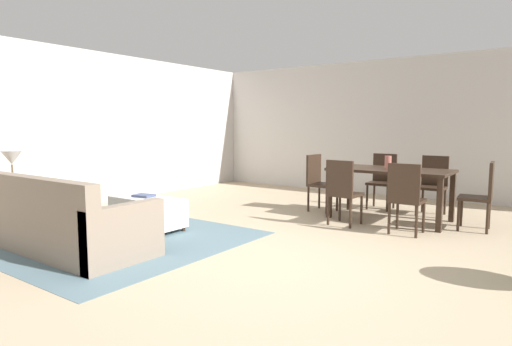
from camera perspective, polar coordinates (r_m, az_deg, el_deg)
The scene contains 17 objects.
ground_plane at distance 4.50m, azimuth 1.98°, elevation -11.70°, with size 10.80×10.80×0.00m, color tan.
wall_back at distance 8.89m, azimuth 20.31°, elevation 5.60°, with size 9.00×0.12×2.70m, color beige.
wall_left at distance 7.99m, azimuth -23.82°, elevation 5.43°, with size 0.12×11.00×2.70m, color beige.
area_rug at distance 5.71m, azimuth -18.39°, elevation -8.11°, with size 3.00×2.80×0.01m, color slate.
couch at distance 5.29m, azimuth -23.90°, elevation -6.31°, with size 2.10×0.92×0.86m.
ottoman_table at distance 6.02m, azimuth -14.13°, elevation -4.89°, with size 1.08×0.47×0.43m.
side_table at distance 6.49m, azimuth -29.30°, elevation -3.04°, with size 0.40×0.40×0.54m.
table_lamp at distance 6.44m, azimuth -29.55°, elevation 1.56°, with size 0.26×0.26×0.53m.
dining_table at distance 6.66m, azimuth 17.27°, elevation -0.25°, with size 1.70×0.89×0.76m.
dining_chair_near_left at distance 6.11m, azimuth 11.35°, elevation -2.05°, with size 0.42×0.42×0.92m.
dining_chair_near_right at distance 5.80m, azimuth 19.13°, elevation -2.71°, with size 0.40×0.40×0.92m.
dining_chair_far_left at distance 7.59m, azimuth 16.38°, elevation -0.59°, with size 0.41×0.41×0.92m.
dining_chair_far_right at distance 7.32m, azimuth 22.33°, elevation -1.05°, with size 0.41×0.41×0.92m.
dining_chair_head_east at distance 6.43m, azimuth 27.71°, elevation -2.24°, with size 0.43×0.43×0.92m.
dining_chair_head_west at distance 7.14m, azimuth 8.27°, elevation -0.81°, with size 0.42×0.42×0.92m.
vase_centerpiece at distance 6.69m, azimuth 17.03°, elevation 1.38°, with size 0.10×0.10×0.19m, color #B26659.
book_on_ottoman at distance 6.05m, azimuth -14.60°, elevation -2.91°, with size 0.26×0.20×0.03m, color #3F4C72.
Camera 1 is at (2.37, -3.57, 1.38)m, focal length 30.30 mm.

